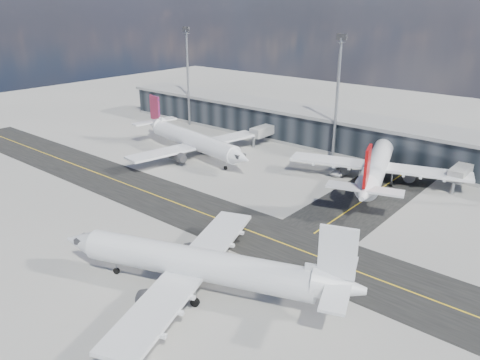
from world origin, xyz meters
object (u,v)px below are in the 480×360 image
Objects in this scene: airliner_near at (201,265)px; airliner_af at (192,140)px; baggage_tug at (223,232)px; service_van at (341,171)px; airliner_redtail at (377,164)px.

airliner_af is at bearing 26.25° from airliner_near.
airliner_af is 1.04× the size of airliner_near.
baggage_tug is 0.55× the size of service_van.
service_van is at bearing -171.41° from baggage_tug.
airliner_near is at bearing 56.86° from airliner_af.
baggage_tug is (34.29, -26.88, -3.13)m from airliner_af.
airliner_redtail is 8.95m from service_van.
service_van is (-8.26, 0.28, -3.43)m from airliner_redtail.
airliner_af is at bearing -119.46° from baggage_tug.
airliner_redtail reaches higher than airliner_near.
airliner_near is at bearing 40.17° from baggage_tug.
airliner_near is 52.28m from service_van.
service_van is (0.03, 38.57, -0.15)m from baggage_tug.
airliner_af is 44.08m from airliner_redtail.
baggage_tug is 38.57m from service_van.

